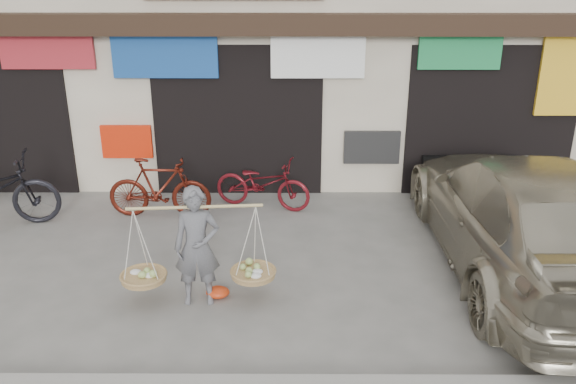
{
  "coord_description": "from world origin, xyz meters",
  "views": [
    {
      "loc": [
        0.95,
        -7.03,
        4.22
      ],
      "look_at": [
        0.91,
        0.9,
        1.04
      ],
      "focal_mm": 38.0,
      "sensor_mm": 36.0,
      "label": 1
    }
  ],
  "objects_px": {
    "bike_2": "(263,183)",
    "suv": "(525,214)",
    "street_vendor": "(197,251)",
    "bike_1": "(159,188)"
  },
  "relations": [
    {
      "from": "bike_1",
      "to": "suv",
      "type": "distance_m",
      "value": 5.69
    },
    {
      "from": "bike_1",
      "to": "bike_2",
      "type": "height_order",
      "value": "bike_1"
    },
    {
      "from": "suv",
      "to": "street_vendor",
      "type": "bearing_deg",
      "value": 11.67
    },
    {
      "from": "street_vendor",
      "to": "bike_1",
      "type": "distance_m",
      "value": 2.85
    },
    {
      "from": "bike_2",
      "to": "suv",
      "type": "bearing_deg",
      "value": -103.46
    },
    {
      "from": "street_vendor",
      "to": "suv",
      "type": "height_order",
      "value": "suv"
    },
    {
      "from": "bike_1",
      "to": "suv",
      "type": "bearing_deg",
      "value": -105.21
    },
    {
      "from": "bike_1",
      "to": "street_vendor",
      "type": "bearing_deg",
      "value": -156.42
    },
    {
      "from": "street_vendor",
      "to": "bike_2",
      "type": "height_order",
      "value": "street_vendor"
    },
    {
      "from": "street_vendor",
      "to": "bike_2",
      "type": "bearing_deg",
      "value": 73.15
    }
  ]
}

